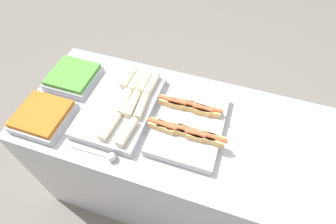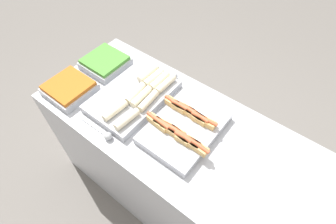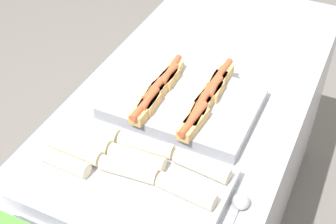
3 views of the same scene
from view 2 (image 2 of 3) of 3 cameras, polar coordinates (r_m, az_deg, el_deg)
name	(u,v)px [view 2 (image 2 of 3)]	position (r m, az deg, el deg)	size (l,w,h in m)	color
ground_plane	(179,192)	(2.32, 2.41, -16.93)	(12.00, 12.00, 0.00)	slate
counter	(181,167)	(1.90, 2.88, -11.86)	(1.86, 0.76, 0.91)	#A8AAB2
tray_hotdogs	(184,127)	(1.48, 3.51, -3.22)	(0.41, 0.48, 0.10)	#A8AAB2
tray_wraps	(136,95)	(1.64, -7.08, 3.63)	(0.36, 0.55, 0.09)	#A8AAB2
tray_side_front	(69,88)	(1.78, -20.68, 4.86)	(0.27, 0.27, 0.07)	#A8AAB2
tray_side_back	(105,63)	(1.90, -13.51, 10.42)	(0.27, 0.27, 0.07)	#A8AAB2
serving_spoon_near	(105,135)	(1.51, -13.47, -4.80)	(0.25, 0.05, 0.05)	#B2B5BA
serving_spoon_far	(172,75)	(1.78, 0.80, 8.08)	(0.25, 0.05, 0.05)	#B2B5BA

